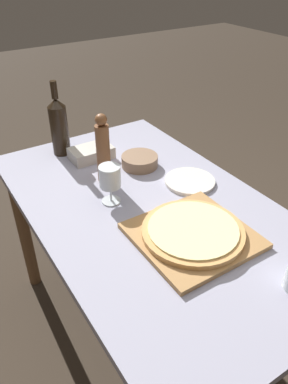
{
  "coord_description": "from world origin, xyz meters",
  "views": [
    {
      "loc": [
        -0.62,
        -0.92,
        1.58
      ],
      "look_at": [
        -0.02,
        0.02,
        0.83
      ],
      "focal_mm": 35.0,
      "sensor_mm": 36.0,
      "label": 1
    }
  ],
  "objects": [
    {
      "name": "ground_plane",
      "position": [
        0.0,
        0.0,
        0.0
      ],
      "size": [
        12.0,
        12.0,
        0.0
      ],
      "primitive_type": "plane",
      "color": "#382D23"
    },
    {
      "name": "small_bowl",
      "position": [
        0.12,
        0.27,
        0.8
      ],
      "size": [
        0.16,
        0.16,
        0.05
      ],
      "color": "#84664C",
      "rests_on": "dining_table"
    },
    {
      "name": "pizza",
      "position": [
        0.02,
        -0.22,
        0.8
      ],
      "size": [
        0.33,
        0.33,
        0.02
      ],
      "color": "tan",
      "rests_on": "cutting_board"
    },
    {
      "name": "wine_glass",
      "position": [
        -0.11,
        0.1,
        0.87
      ],
      "size": [
        0.08,
        0.08,
        0.15
      ],
      "color": "silver",
      "rests_on": "dining_table"
    },
    {
      "name": "dinner_plate",
      "position": [
        0.22,
        0.05,
        0.78
      ],
      "size": [
        0.2,
        0.2,
        0.01
      ],
      "color": "silver",
      "rests_on": "dining_table"
    },
    {
      "name": "wine_bottle",
      "position": [
        -0.11,
        0.56,
        0.91
      ],
      "size": [
        0.08,
        0.08,
        0.33
      ],
      "color": "black",
      "rests_on": "dining_table"
    },
    {
      "name": "food_container",
      "position": [
        -0.02,
        0.45,
        0.8
      ],
      "size": [
        0.18,
        0.12,
        0.05
      ],
      "color": "#BCB7AD",
      "rests_on": "dining_table"
    },
    {
      "name": "pepper_mill",
      "position": [
        -0.06,
        0.25,
        0.91
      ],
      "size": [
        0.05,
        0.05,
        0.28
      ],
      "color": "brown",
      "rests_on": "dining_table"
    },
    {
      "name": "cutting_board",
      "position": [
        0.02,
        -0.22,
        0.78
      ],
      "size": [
        0.36,
        0.35,
        0.02
      ],
      "color": "#A87A47",
      "rests_on": "dining_table"
    },
    {
      "name": "dining_table",
      "position": [
        0.0,
        0.0,
        0.66
      ],
      "size": [
        0.81,
        1.39,
        0.77
      ],
      "color": "#9393A8",
      "rests_on": "ground_plane"
    }
  ]
}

